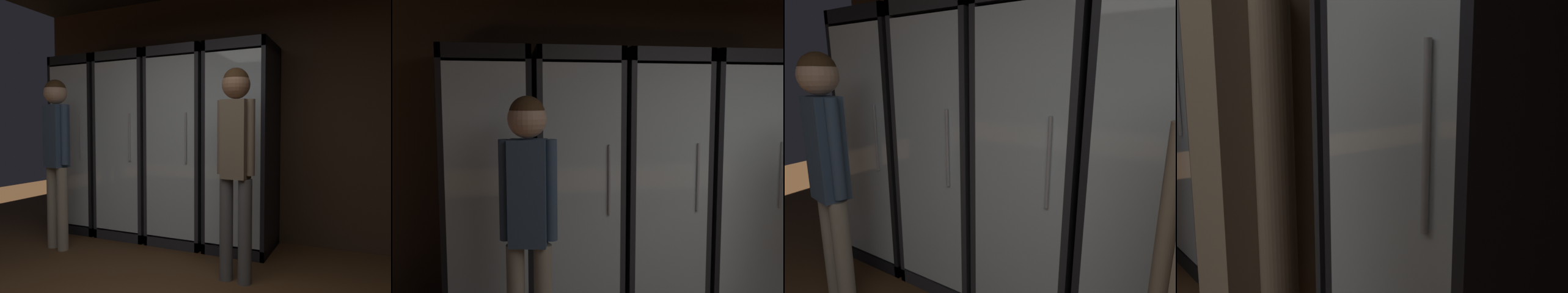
% 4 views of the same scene
% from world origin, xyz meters
% --- Properties ---
extents(wall_back, '(6.00, 0.06, 2.80)m').
position_xyz_m(wall_back, '(0.00, 3.03, 1.40)').
color(wall_back, '#382619').
rests_on(wall_back, ground).
extents(cooler_far_left, '(0.63, 0.70, 2.09)m').
position_xyz_m(cooler_far_left, '(-2.12, 2.69, 1.02)').
color(cooler_far_left, black).
rests_on(cooler_far_left, ground).
extents(cooler_left, '(0.63, 0.70, 2.09)m').
position_xyz_m(cooler_left, '(-1.45, 2.69, 1.02)').
color(cooler_left, '#2B2B30').
rests_on(cooler_left, ground).
extents(cooler_center, '(0.63, 0.70, 2.09)m').
position_xyz_m(cooler_center, '(-0.79, 2.69, 1.02)').
color(cooler_center, '#2B2B30').
rests_on(cooler_center, ground).
extents(cooler_right, '(0.63, 0.70, 2.09)m').
position_xyz_m(cooler_right, '(-0.12, 2.69, 1.02)').
color(cooler_right, black).
rests_on(cooler_right, ground).
extents(shopper_near, '(0.34, 0.23, 1.73)m').
position_xyz_m(shopper_near, '(-1.85, 1.85, 1.09)').
color(shopper_near, gray).
rests_on(shopper_near, ground).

